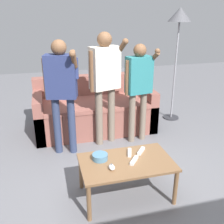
{
  "coord_description": "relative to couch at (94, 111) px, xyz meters",
  "views": [
    {
      "loc": [
        -0.74,
        -2.44,
        1.85
      ],
      "look_at": [
        -0.02,
        0.29,
        0.73
      ],
      "focal_mm": 41.58,
      "sensor_mm": 36.0,
      "label": 1
    }
  ],
  "objects": [
    {
      "name": "player_center",
      "position": [
        0.07,
        -0.53,
        0.7
      ],
      "size": [
        0.51,
        0.32,
        1.59
      ],
      "color": "#756656",
      "rests_on": "ground"
    },
    {
      "name": "floor_lamp",
      "position": [
        1.44,
        0.07,
        1.36
      ],
      "size": [
        0.38,
        0.38,
        1.89
      ],
      "color": "#2D2D33",
      "rests_on": "ground"
    },
    {
      "name": "ground_plane",
      "position": [
        0.02,
        -1.46,
        -0.31
      ],
      "size": [
        12.0,
        12.0,
        0.0
      ],
      "primitive_type": "plane",
      "color": "slate"
    },
    {
      "name": "snack_bowl",
      "position": [
        -0.26,
        -1.65,
        0.14
      ],
      "size": [
        0.16,
        0.16,
        0.06
      ],
      "primitive_type": "cylinder",
      "color": "teal",
      "rests_on": "coffee_table"
    },
    {
      "name": "game_remote_nunchuk",
      "position": [
        -0.19,
        -1.85,
        0.14
      ],
      "size": [
        0.06,
        0.09,
        0.05
      ],
      "color": "white",
      "rests_on": "coffee_table"
    },
    {
      "name": "game_remote_wand_near",
      "position": [
        0.07,
        -1.78,
        0.13
      ],
      "size": [
        0.13,
        0.15,
        0.03
      ],
      "color": "white",
      "rests_on": "coffee_table"
    },
    {
      "name": "couch",
      "position": [
        0.0,
        0.0,
        0.0
      ],
      "size": [
        1.87,
        0.89,
        0.83
      ],
      "color": "brown",
      "rests_on": "ground"
    },
    {
      "name": "player_right",
      "position": [
        0.54,
        -0.58,
        0.6
      ],
      "size": [
        0.45,
        0.28,
        1.43
      ],
      "color": "#756656",
      "rests_on": "ground"
    },
    {
      "name": "game_remote_wand_far",
      "position": [
        0.07,
        -1.62,
        0.13
      ],
      "size": [
        0.08,
        0.15,
        0.03
      ],
      "color": "white",
      "rests_on": "coffee_table"
    },
    {
      "name": "game_remote_wand_spare",
      "position": [
        0.2,
        -1.62,
        0.13
      ],
      "size": [
        0.13,
        0.14,
        0.03
      ],
      "color": "white",
      "rests_on": "coffee_table"
    },
    {
      "name": "coffee_table",
      "position": [
        -0.01,
        -1.76,
        0.06
      ],
      "size": [
        0.94,
        0.57,
        0.42
      ],
      "color": "brown",
      "rests_on": "ground"
    },
    {
      "name": "player_left",
      "position": [
        -0.53,
        -0.67,
        0.65
      ],
      "size": [
        0.44,
        0.43,
        1.52
      ],
      "color": "#2D3856",
      "rests_on": "ground"
    }
  ]
}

